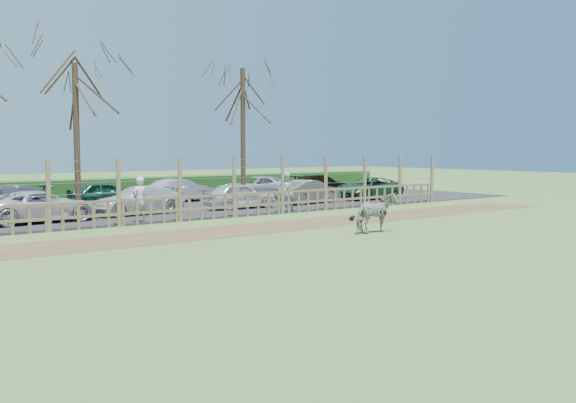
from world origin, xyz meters
TOP-DOWN VIEW (x-y plane):
  - ground at (0.00, 0.00)m, footprint 120.00×120.00m
  - dirt_strip at (0.00, 4.50)m, footprint 34.00×2.80m
  - asphalt at (0.00, 14.50)m, footprint 44.00×13.00m
  - hedge at (0.00, 21.50)m, footprint 46.00×2.00m
  - fence at (0.00, 8.00)m, footprint 30.16×0.16m
  - tree_mid at (-2.00, 13.50)m, footprint 4.80×4.80m
  - tree_right at (7.00, 14.00)m, footprint 4.80×4.80m
  - zebra at (3.58, 0.96)m, footprint 1.63×0.79m
  - visitor_a at (-1.41, 8.61)m, footprint 0.71×0.54m
  - visitor_b at (5.61, 8.57)m, footprint 0.87×0.69m
  - crow at (5.47, 4.13)m, footprint 0.26×0.19m
  - car_2 at (-4.41, 10.93)m, footprint 4.45×2.31m
  - car_3 at (-0.20, 11.39)m, footprint 4.26×2.01m
  - car_4 at (4.71, 10.93)m, footprint 3.60×1.61m
  - car_5 at (9.07, 11.07)m, footprint 3.77×1.72m
  - car_6 at (13.44, 11.17)m, footprint 4.47×2.34m
  - car_9 at (-4.51, 15.91)m, footprint 4.15×1.72m
  - car_10 at (0.18, 15.91)m, footprint 3.60×1.63m
  - car_11 at (4.30, 15.99)m, footprint 3.70×1.46m
  - car_12 at (9.14, 15.89)m, footprint 4.33×2.03m
  - car_13 at (13.88, 15.77)m, footprint 4.22×1.90m

SIDE VIEW (x-z plane):
  - ground at x=0.00m, z-range 0.00..0.00m
  - dirt_strip at x=0.00m, z-range 0.00..0.01m
  - asphalt at x=0.00m, z-range 0.00..0.04m
  - crow at x=5.47m, z-range 0.00..0.21m
  - hedge at x=0.00m, z-range 0.00..1.10m
  - car_2 at x=-4.41m, z-range 0.04..1.24m
  - car_3 at x=-0.20m, z-range 0.04..1.24m
  - car_4 at x=4.71m, z-range 0.04..1.24m
  - car_5 at x=9.07m, z-range 0.04..1.24m
  - car_6 at x=13.44m, z-range 0.04..1.24m
  - car_9 at x=-4.51m, z-range 0.04..1.24m
  - car_10 at x=0.18m, z-range 0.04..1.24m
  - car_11 at x=4.30m, z-range 0.04..1.24m
  - car_12 at x=9.14m, z-range 0.04..1.24m
  - car_13 at x=13.88m, z-range 0.04..1.24m
  - zebra at x=3.58m, z-range 0.00..1.35m
  - fence at x=0.00m, z-range -0.45..2.05m
  - visitor_a at x=-1.41m, z-range 0.04..1.76m
  - visitor_b at x=5.61m, z-range 0.04..1.76m
  - tree_mid at x=-2.00m, z-range 1.45..8.28m
  - tree_right at x=7.00m, z-range 1.57..8.92m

